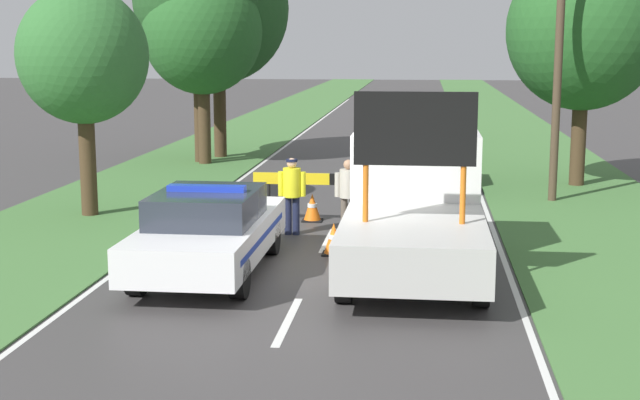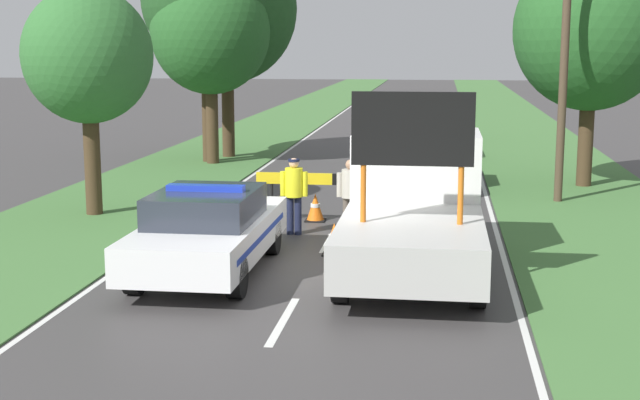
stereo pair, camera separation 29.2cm
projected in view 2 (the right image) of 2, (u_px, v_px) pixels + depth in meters
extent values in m
plane|color=#3D3A3A|center=(314.00, 268.00, 15.50)|extent=(160.00, 160.00, 0.00)
cube|color=silver|center=(283.00, 321.00, 12.53)|extent=(0.12, 2.23, 0.01)
cube|color=silver|center=(329.00, 240.00, 17.66)|extent=(0.12, 2.23, 0.01)
cube|color=silver|center=(355.00, 196.00, 22.79)|extent=(0.12, 2.23, 0.01)
cube|color=silver|center=(371.00, 167.00, 27.92)|extent=(0.12, 2.23, 0.01)
cube|color=silver|center=(382.00, 148.00, 33.05)|extent=(0.12, 2.23, 0.01)
cube|color=silver|center=(390.00, 134.00, 38.18)|extent=(0.12, 2.23, 0.01)
cube|color=silver|center=(396.00, 123.00, 43.31)|extent=(0.12, 2.23, 0.01)
cube|color=silver|center=(401.00, 115.00, 48.44)|extent=(0.12, 2.23, 0.01)
cube|color=silver|center=(405.00, 108.00, 53.57)|extent=(0.12, 2.23, 0.01)
cube|color=silver|center=(408.00, 102.00, 58.70)|extent=(0.12, 2.23, 0.01)
cube|color=silver|center=(271.00, 163.00, 29.02)|extent=(0.10, 66.66, 0.01)
cube|color=silver|center=(478.00, 166.00, 28.14)|extent=(0.10, 66.66, 0.01)
cube|color=#427038|center=(245.00, 140.00, 35.76)|extent=(4.39, 120.00, 0.03)
cube|color=#427038|center=(531.00, 144.00, 34.27)|extent=(4.39, 120.00, 0.03)
cube|color=white|center=(209.00, 236.00, 15.09)|extent=(1.86, 4.71, 0.60)
cube|color=#282D38|center=(206.00, 206.00, 14.86)|extent=(1.64, 2.17, 0.50)
cylinder|color=black|center=(187.00, 234.00, 16.68)|extent=(0.24, 0.65, 0.65)
cylinder|color=black|center=(272.00, 237.00, 16.46)|extent=(0.24, 0.65, 0.65)
cylinder|color=black|center=(135.00, 274.00, 13.83)|extent=(0.24, 0.65, 0.65)
cylinder|color=black|center=(236.00, 277.00, 13.61)|extent=(0.24, 0.65, 0.65)
cube|color=#1E38C6|center=(206.00, 188.00, 14.80)|extent=(1.30, 0.24, 0.10)
cube|color=#193399|center=(209.00, 235.00, 15.09)|extent=(1.87, 3.86, 0.10)
cube|color=black|center=(240.00, 213.00, 17.44)|extent=(1.02, 0.08, 0.36)
cube|color=white|center=(416.00, 182.00, 16.43)|extent=(2.27, 1.96, 1.87)
cube|color=#232833|center=(418.00, 158.00, 17.31)|extent=(1.93, 0.04, 0.82)
cube|color=#B2B2AD|center=(411.00, 246.00, 13.87)|extent=(2.27, 3.50, 0.72)
cylinder|color=#D16619|center=(363.00, 193.00, 13.82)|extent=(0.09, 0.09, 0.90)
cylinder|color=#D16619|center=(461.00, 196.00, 13.63)|extent=(0.09, 0.09, 0.90)
cube|color=black|center=(413.00, 129.00, 13.55)|extent=(1.87, 0.12, 1.13)
cylinder|color=black|center=(361.00, 230.00, 16.73)|extent=(0.24, 0.77, 0.77)
cylinder|color=black|center=(471.00, 234.00, 16.46)|extent=(0.24, 0.77, 0.77)
cylinder|color=black|center=(341.00, 277.00, 13.38)|extent=(0.24, 0.77, 0.77)
cylinder|color=black|center=(478.00, 282.00, 13.11)|extent=(0.24, 0.77, 0.77)
cylinder|color=black|center=(272.00, 203.00, 19.31)|extent=(0.07, 0.07, 0.86)
cylinder|color=black|center=(394.00, 206.00, 18.96)|extent=(0.07, 0.07, 0.86)
cube|color=yellow|center=(269.00, 178.00, 19.22)|extent=(0.55, 0.08, 0.24)
cube|color=black|center=(294.00, 178.00, 19.14)|extent=(0.55, 0.08, 0.24)
cube|color=yellow|center=(320.00, 179.00, 19.07)|extent=(0.55, 0.08, 0.24)
cube|color=black|center=(345.00, 179.00, 19.00)|extent=(0.55, 0.08, 0.24)
cube|color=yellow|center=(371.00, 180.00, 18.92)|extent=(0.55, 0.08, 0.24)
cube|color=black|center=(397.00, 181.00, 18.85)|extent=(0.55, 0.08, 0.24)
cylinder|color=#191E38|center=(290.00, 215.00, 18.14)|extent=(0.15, 0.15, 0.78)
cylinder|color=#191E38|center=(298.00, 216.00, 18.12)|extent=(0.15, 0.15, 0.78)
cylinder|color=yellow|center=(294.00, 182.00, 18.01)|extent=(0.36, 0.36, 0.59)
cylinder|color=yellow|center=(283.00, 184.00, 18.04)|extent=(0.12, 0.12, 0.50)
cylinder|color=yellow|center=(305.00, 184.00, 17.98)|extent=(0.12, 0.12, 0.50)
sphere|color=tan|center=(294.00, 163.00, 17.94)|extent=(0.20, 0.20, 0.20)
cylinder|color=#141933|center=(294.00, 160.00, 17.93)|extent=(0.23, 0.23, 0.05)
cylinder|color=brown|center=(346.00, 216.00, 18.11)|extent=(0.14, 0.14, 0.77)
cylinder|color=brown|center=(354.00, 216.00, 18.09)|extent=(0.14, 0.14, 0.77)
cylinder|color=#B2AD9E|center=(350.00, 184.00, 17.98)|extent=(0.35, 0.35, 0.58)
cylinder|color=#B2AD9E|center=(339.00, 185.00, 18.02)|extent=(0.12, 0.12, 0.49)
cylinder|color=#B2AD9E|center=(361.00, 185.00, 17.96)|extent=(0.12, 0.12, 0.49)
sphere|color=#A57A5B|center=(350.00, 165.00, 17.92)|extent=(0.20, 0.20, 0.20)
cube|color=black|center=(228.00, 229.00, 18.66)|extent=(0.39, 0.39, 0.03)
cone|color=orange|center=(228.00, 216.00, 18.61)|extent=(0.33, 0.33, 0.51)
cylinder|color=white|center=(228.00, 215.00, 18.61)|extent=(0.19, 0.19, 0.07)
cube|color=black|center=(401.00, 216.00, 20.04)|extent=(0.40, 0.40, 0.03)
cone|color=orange|center=(401.00, 204.00, 19.99)|extent=(0.34, 0.34, 0.53)
cylinder|color=white|center=(401.00, 203.00, 19.98)|extent=(0.19, 0.19, 0.07)
cube|color=black|center=(315.00, 220.00, 19.57)|extent=(0.44, 0.44, 0.03)
cone|color=orange|center=(315.00, 207.00, 19.52)|extent=(0.37, 0.37, 0.58)
cylinder|color=white|center=(315.00, 205.00, 19.51)|extent=(0.21, 0.21, 0.08)
cube|color=black|center=(334.00, 254.00, 16.47)|extent=(0.43, 0.43, 0.03)
cone|color=orange|center=(334.00, 238.00, 16.42)|extent=(0.36, 0.36, 0.56)
cylinder|color=white|center=(334.00, 237.00, 16.41)|extent=(0.20, 0.20, 0.08)
cube|color=navy|center=(425.00, 161.00, 24.05)|extent=(1.77, 4.26, 0.73)
cube|color=#282D38|center=(425.00, 137.00, 23.81)|extent=(1.56, 1.96, 0.58)
cylinder|color=black|center=(399.00, 167.00, 25.50)|extent=(0.24, 0.72, 0.72)
cylinder|color=black|center=(453.00, 168.00, 25.30)|extent=(0.24, 0.72, 0.72)
cylinder|color=black|center=(394.00, 181.00, 22.92)|extent=(0.24, 0.72, 0.72)
cylinder|color=black|center=(454.00, 182.00, 22.72)|extent=(0.24, 0.72, 0.72)
cube|color=#B2B2B7|center=(430.00, 139.00, 30.21)|extent=(1.95, 4.06, 0.61)
cube|color=#282D38|center=(430.00, 124.00, 30.00)|extent=(1.71, 1.87, 0.42)
cylinder|color=black|center=(406.00, 143.00, 31.60)|extent=(0.24, 0.67, 0.67)
cylinder|color=black|center=(454.00, 144.00, 31.37)|extent=(0.24, 0.67, 0.67)
cylinder|color=black|center=(403.00, 152.00, 29.14)|extent=(0.24, 0.67, 0.67)
cylinder|color=black|center=(456.00, 153.00, 28.92)|extent=(0.24, 0.67, 0.67)
cube|color=slate|center=(426.00, 122.00, 36.67)|extent=(1.92, 4.42, 0.58)
cube|color=#282D38|center=(427.00, 109.00, 36.44)|extent=(1.69, 2.03, 0.52)
cylinder|color=black|center=(407.00, 126.00, 38.17)|extent=(0.24, 0.71, 0.71)
cylinder|color=black|center=(447.00, 126.00, 37.95)|extent=(0.24, 0.71, 0.71)
cylinder|color=black|center=(405.00, 132.00, 35.49)|extent=(0.24, 0.71, 0.71)
cylinder|color=black|center=(447.00, 132.00, 35.27)|extent=(0.24, 0.71, 0.71)
cylinder|color=#42301E|center=(228.00, 110.00, 30.17)|extent=(0.42, 0.42, 3.21)
ellipsoid|color=#1E471E|center=(226.00, 9.00, 29.58)|extent=(4.71, 4.71, 4.95)
cylinder|color=#42301E|center=(586.00, 138.00, 23.99)|extent=(0.40, 0.40, 2.68)
ellipsoid|color=#235623|center=(591.00, 29.00, 23.49)|extent=(4.09, 4.09, 4.29)
cylinder|color=#42301E|center=(92.00, 160.00, 20.02)|extent=(0.37, 0.37, 2.51)
ellipsoid|color=#2D662D|center=(88.00, 55.00, 19.61)|extent=(2.87, 2.87, 3.01)
cylinder|color=#42301E|center=(212.00, 121.00, 28.53)|extent=(0.39, 0.39, 2.80)
ellipsoid|color=#235623|center=(210.00, 31.00, 28.04)|extent=(3.78, 3.78, 3.97)
cylinder|color=#42301E|center=(208.00, 106.00, 28.89)|extent=(0.40, 0.40, 3.68)
ellipsoid|color=#1E471E|center=(206.00, 0.00, 28.31)|extent=(4.09, 4.09, 4.30)
cylinder|color=#473828|center=(566.00, 28.00, 21.13)|extent=(0.20, 0.20, 8.41)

